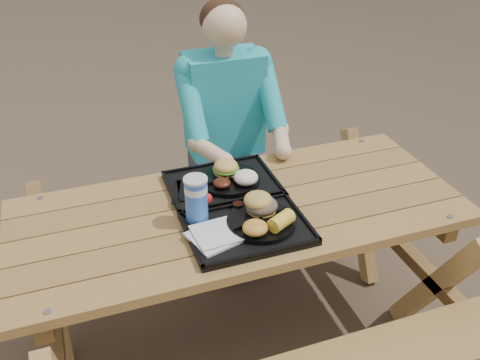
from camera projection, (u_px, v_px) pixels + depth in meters
name	position (u px, v px, depth m)	size (l,w,h in m)	color
ground	(240.00, 337.00, 2.53)	(60.00, 60.00, 0.00)	#999999
picnic_table	(240.00, 278.00, 2.33)	(1.80, 1.49, 0.75)	#999999
tray_near	(247.00, 228.00, 2.00)	(0.45, 0.35, 0.02)	black
tray_far	(223.00, 186.00, 2.25)	(0.45, 0.35, 0.02)	black
plate_near	(261.00, 222.00, 2.00)	(0.26, 0.26, 0.02)	black
plate_far	(229.00, 180.00, 2.26)	(0.26, 0.26, 0.02)	black
napkin_stack	(214.00, 236.00, 1.93)	(0.16, 0.16, 0.02)	silver
soda_cup	(196.00, 200.00, 1.99)	(0.09, 0.09, 0.17)	blue
condiment_bbq	(238.00, 206.00, 2.08)	(0.04, 0.04, 0.03)	black
condiment_mustard	(252.00, 201.00, 2.11)	(0.05, 0.05, 0.03)	gold
sandwich	(262.00, 198.00, 2.01)	(0.12, 0.12, 0.12)	gold
mac_cheese	(255.00, 228.00, 1.92)	(0.09, 0.09, 0.05)	gold
corn_cob	(281.00, 221.00, 1.94)	(0.10, 0.10, 0.06)	yellow
cutlery_far	(181.00, 190.00, 2.20)	(0.03, 0.17, 0.01)	black
burger	(226.00, 163.00, 2.26)	(0.11, 0.11, 0.09)	gold
baked_beans	(222.00, 183.00, 2.18)	(0.07, 0.07, 0.03)	#431A0D
potato_salad	(246.00, 177.00, 2.20)	(0.10, 0.10, 0.06)	white
diner	(226.00, 145.00, 2.82)	(0.48, 0.84, 1.28)	#1B94BE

